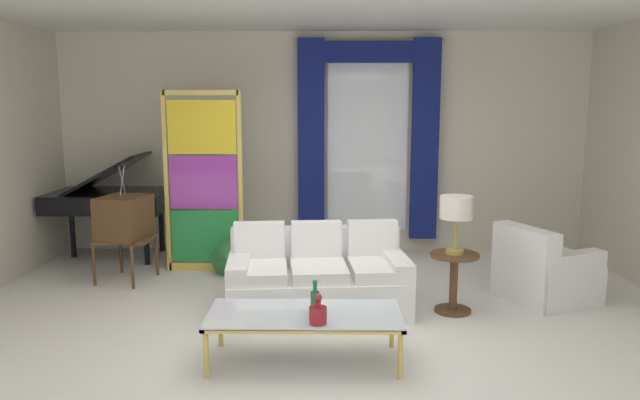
% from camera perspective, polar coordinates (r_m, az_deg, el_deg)
% --- Properties ---
extents(ground_plane, '(16.00, 16.00, 0.00)m').
position_cam_1_polar(ground_plane, '(5.68, -0.08, -12.00)').
color(ground_plane, white).
extents(wall_rear, '(8.00, 0.12, 3.00)m').
position_cam_1_polar(wall_rear, '(8.37, 0.25, 5.41)').
color(wall_rear, beige).
rests_on(wall_rear, ground).
extents(ceiling_slab, '(8.00, 7.60, 0.04)m').
position_cam_1_polar(ceiling_slab, '(6.17, 0.04, 18.22)').
color(ceiling_slab, white).
extents(curtained_window, '(2.00, 0.17, 2.70)m').
position_cam_1_polar(curtained_window, '(8.21, 4.58, 6.99)').
color(curtained_window, white).
rests_on(curtained_window, ground).
extents(couch_white_long, '(1.83, 1.08, 0.86)m').
position_cam_1_polar(couch_white_long, '(6.09, -0.24, -7.50)').
color(couch_white_long, white).
rests_on(couch_white_long, ground).
extents(coffee_table, '(1.54, 0.68, 0.41)m').
position_cam_1_polar(coffee_table, '(4.86, -1.47, -10.96)').
color(coffee_table, silver).
rests_on(coffee_table, ground).
extents(bottle_blue_decanter, '(0.07, 0.07, 0.28)m').
position_cam_1_polar(bottle_blue_decanter, '(4.78, -0.48, -9.51)').
color(bottle_blue_decanter, '#196B3D').
rests_on(bottle_blue_decanter, coffee_table).
extents(bottle_crystal_tall, '(0.13, 0.13, 0.24)m').
position_cam_1_polar(bottle_crystal_tall, '(4.59, -0.20, -10.69)').
color(bottle_crystal_tall, maroon).
rests_on(bottle_crystal_tall, coffee_table).
extents(vintage_tv, '(0.62, 0.68, 1.35)m').
position_cam_1_polar(vintage_tv, '(7.28, -18.07, -1.74)').
color(vintage_tv, brown).
rests_on(vintage_tv, ground).
extents(armchair_white, '(1.07, 1.06, 0.80)m').
position_cam_1_polar(armchair_white, '(6.75, 20.35, -6.55)').
color(armchair_white, white).
rests_on(armchair_white, ground).
extents(stained_glass_divider, '(0.95, 0.05, 2.20)m').
position_cam_1_polar(stained_glass_divider, '(7.42, -10.97, 1.32)').
color(stained_glass_divider, gold).
rests_on(stained_glass_divider, ground).
extents(peacock_figurine, '(0.44, 0.60, 0.50)m').
position_cam_1_polar(peacock_figurine, '(7.24, -8.67, -5.58)').
color(peacock_figurine, beige).
rests_on(peacock_figurine, ground).
extents(round_side_table, '(0.48, 0.48, 0.59)m').
position_cam_1_polar(round_side_table, '(6.12, 12.56, -7.15)').
color(round_side_table, brown).
rests_on(round_side_table, ground).
extents(table_lamp_brass, '(0.32, 0.32, 0.57)m').
position_cam_1_polar(table_lamp_brass, '(5.96, 12.79, -0.93)').
color(table_lamp_brass, '#B29338').
rests_on(table_lamp_brass, round_side_table).
extents(grand_piano, '(1.50, 1.10, 1.40)m').
position_cam_1_polar(grand_piano, '(8.43, -19.19, 0.14)').
color(grand_piano, black).
rests_on(grand_piano, ground).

